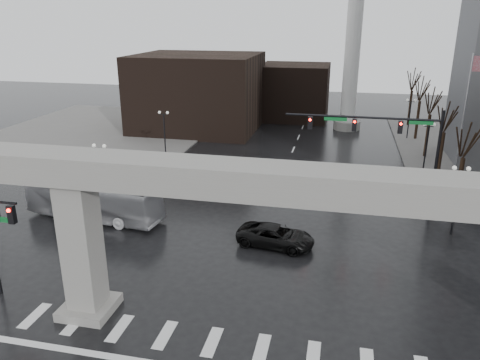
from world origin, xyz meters
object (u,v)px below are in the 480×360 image
(signal_mast_arm, at_px, (389,136))
(far_car, at_px, (281,181))
(city_bus, at_px, (94,200))
(pickup_truck, at_px, (276,236))

(signal_mast_arm, xyz_separation_m, far_car, (-8.64, 1.74, -5.10))
(city_bus, bearing_deg, far_car, -46.92)
(pickup_truck, height_order, far_car, far_car)
(signal_mast_arm, bearing_deg, pickup_truck, -128.85)
(signal_mast_arm, distance_m, city_bus, 23.47)
(far_car, bearing_deg, city_bus, -138.66)
(city_bus, relative_size, far_car, 2.55)
(pickup_truck, height_order, city_bus, city_bus)
(pickup_truck, bearing_deg, signal_mast_arm, -30.53)
(pickup_truck, distance_m, far_car, 11.09)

